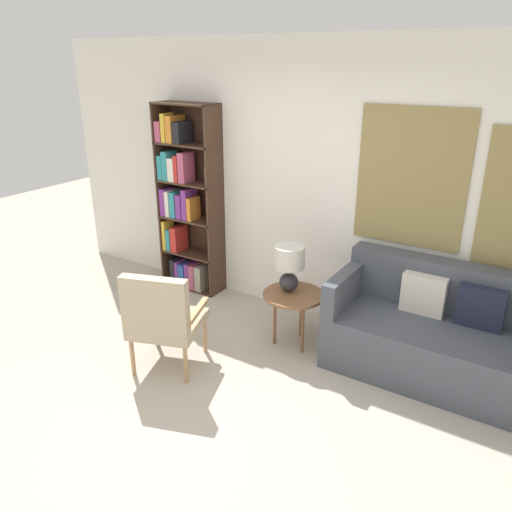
% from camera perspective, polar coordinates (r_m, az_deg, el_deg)
% --- Properties ---
extents(ground_plane, '(14.00, 14.00, 0.00)m').
position_cam_1_polar(ground_plane, '(3.93, -8.14, -17.86)').
color(ground_plane, '#B2A899').
extents(wall_back, '(6.40, 0.08, 2.70)m').
position_cam_1_polar(wall_back, '(4.85, 7.18, 7.99)').
color(wall_back, white).
rests_on(wall_back, ground_plane).
extents(bookshelf, '(0.71, 0.30, 2.07)m').
position_cam_1_polar(bookshelf, '(5.59, -8.09, 5.92)').
color(bookshelf, '#422B1E').
rests_on(bookshelf, ground_plane).
extents(armchair, '(0.70, 0.71, 0.91)m').
position_cam_1_polar(armchair, '(4.19, -10.67, -6.73)').
color(armchair, tan).
rests_on(armchair, ground_plane).
extents(couch, '(1.81, 0.83, 0.91)m').
position_cam_1_polar(couch, '(4.44, 20.62, -8.67)').
color(couch, '#474C56').
rests_on(couch, ground_plane).
extents(side_table, '(0.55, 0.55, 0.52)m').
position_cam_1_polar(side_table, '(4.53, 4.30, -4.88)').
color(side_table, brown).
rests_on(side_table, ground_plane).
extents(table_lamp, '(0.28, 0.28, 0.43)m').
position_cam_1_polar(table_lamp, '(4.45, 3.82, -0.83)').
color(table_lamp, '#2D2D33').
rests_on(table_lamp, side_table).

